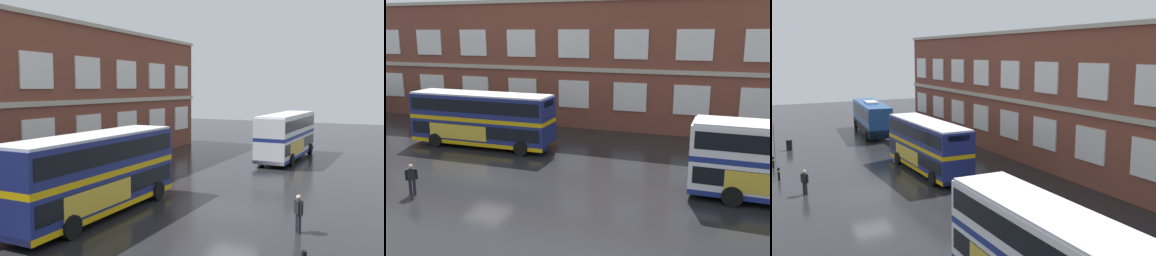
# 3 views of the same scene
# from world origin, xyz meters

# --- Properties ---
(ground_plane) EXTENTS (120.00, 120.00, 0.00)m
(ground_plane) POSITION_xyz_m (0.00, 2.00, 0.00)
(ground_plane) COLOR black
(double_decker_near) EXTENTS (11.03, 2.96, 4.07)m
(double_decker_near) POSITION_xyz_m (-3.87, 5.70, 2.15)
(double_decker_near) COLOR navy
(double_decker_near) RESTS_ON ground
(double_decker_middle) EXTENTS (11.02, 2.95, 4.07)m
(double_decker_middle) POSITION_xyz_m (17.26, 1.47, 2.15)
(double_decker_middle) COLOR silver
(double_decker_middle) RESTS_ON ground
(waiting_passenger) EXTENTS (0.55, 0.49, 1.70)m
(waiting_passenger) POSITION_xyz_m (-2.09, -3.94, 0.93)
(waiting_passenger) COLOR black
(waiting_passenger) RESTS_ON ground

